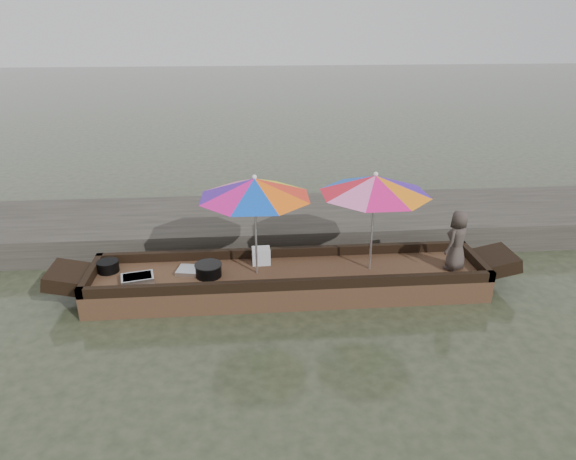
{
  "coord_description": "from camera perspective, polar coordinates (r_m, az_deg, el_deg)",
  "views": [
    {
      "loc": [
        -0.6,
        -6.99,
        3.97
      ],
      "look_at": [
        0.0,
        0.1,
        1.0
      ],
      "focal_mm": 32.0,
      "sensor_mm": 36.0,
      "label": 1
    }
  ],
  "objects": [
    {
      "name": "tray_crayfish",
      "position": [
        7.91,
        -16.38,
        -5.22
      ],
      "size": [
        0.52,
        0.42,
        0.09
      ],
      "primitive_type": "cube",
      "rotation": [
        0.0,
        0.0,
        0.23
      ],
      "color": "silver",
      "rests_on": "boat_hull"
    },
    {
      "name": "cooking_pot",
      "position": [
        8.33,
        -19.36,
        -3.84
      ],
      "size": [
        0.32,
        0.32,
        0.17
      ],
      "primitive_type": "cylinder",
      "color": "black",
      "rests_on": "boat_hull"
    },
    {
      "name": "supply_bag",
      "position": [
        8.1,
        -3.01,
        -2.88
      ],
      "size": [
        0.29,
        0.23,
        0.26
      ],
      "primitive_type": "cube",
      "rotation": [
        0.0,
        0.0,
        0.04
      ],
      "color": "silver",
      "rests_on": "boat_hull"
    },
    {
      "name": "water",
      "position": [
        8.06,
        0.06,
        -6.85
      ],
      "size": [
        80.0,
        80.0,
        0.0
      ],
      "primitive_type": "plane",
      "color": "#282E1F",
      "rests_on": "ground"
    },
    {
      "name": "vendor",
      "position": [
        8.2,
        18.3,
        -1.09
      ],
      "size": [
        0.56,
        0.54,
        0.96
      ],
      "primitive_type": "imported",
      "rotation": [
        0.0,
        0.0,
        3.85
      ],
      "color": "#3C322D",
      "rests_on": "boat_hull"
    },
    {
      "name": "umbrella_bow",
      "position": [
        7.55,
        -3.61,
        0.47
      ],
      "size": [
        2.15,
        2.15,
        1.55
      ],
      "primitive_type": null,
      "rotation": [
        0.0,
        0.0,
        0.37
      ],
      "color": "yellow",
      "rests_on": "boat_hull"
    },
    {
      "name": "boat_hull",
      "position": [
        7.97,
        0.06,
        -5.76
      ],
      "size": [
        6.0,
        1.2,
        0.35
      ],
      "primitive_type": "cube",
      "color": "#3C2719",
      "rests_on": "water"
    },
    {
      "name": "umbrella_stern",
      "position": [
        7.77,
        9.38,
        0.87
      ],
      "size": [
        2.17,
        2.17,
        1.55
      ],
      "primitive_type": null,
      "rotation": [
        0.0,
        0.0,
        0.41
      ],
      "color": "#14A521",
      "rests_on": "boat_hull"
    },
    {
      "name": "tray_scallop",
      "position": [
        7.99,
        -10.54,
        -4.45
      ],
      "size": [
        0.52,
        0.4,
        0.06
      ],
      "primitive_type": "cube",
      "rotation": [
        0.0,
        0.0,
        -0.2
      ],
      "color": "silver",
      "rests_on": "boat_hull"
    },
    {
      "name": "dock",
      "position": [
        9.93,
        -1.02,
        0.65
      ],
      "size": [
        22.0,
        2.2,
        0.5
      ],
      "primitive_type": "cube",
      "color": "#2D2B26",
      "rests_on": "ground"
    },
    {
      "name": "charcoal_grill",
      "position": [
        7.82,
        -8.83,
        -4.47
      ],
      "size": [
        0.39,
        0.39,
        0.18
      ],
      "primitive_type": "cylinder",
      "color": "black",
      "rests_on": "boat_hull"
    }
  ]
}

